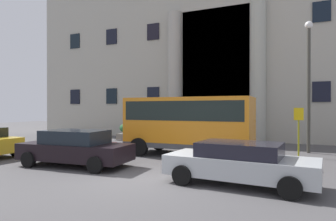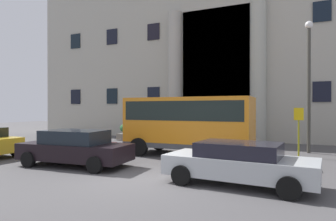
{
  "view_description": "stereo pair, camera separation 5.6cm",
  "coord_description": "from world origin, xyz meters",
  "px_view_note": "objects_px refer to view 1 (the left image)",
  "views": [
    {
      "loc": [
        4.79,
        -8.31,
        2.34
      ],
      "look_at": [
        -1.87,
        6.56,
        2.24
      ],
      "focal_mm": 31.46,
      "sensor_mm": 36.0,
      "label": 1
    },
    {
      "loc": [
        4.84,
        -8.29,
        2.34
      ],
      "look_at": [
        -1.87,
        6.56,
        2.24
      ],
      "focal_mm": 31.46,
      "sensor_mm": 36.0,
      "label": 2
    }
  ],
  "objects_px": {
    "orange_minibus": "(189,121)",
    "hedge_planter_east": "(130,132)",
    "bus_stop_sign": "(299,126)",
    "lamppost_plaza_centre": "(309,76)",
    "hedge_planter_far_west": "(169,133)",
    "motorcycle_far_end": "(107,148)",
    "parked_compact_extra": "(75,148)",
    "parked_coupe_end": "(240,162)"
  },
  "relations": [
    {
      "from": "orange_minibus",
      "to": "parked_compact_extra",
      "type": "distance_m",
      "value": 5.62
    },
    {
      "from": "motorcycle_far_end",
      "to": "bus_stop_sign",
      "type": "bearing_deg",
      "value": 23.17
    },
    {
      "from": "orange_minibus",
      "to": "parked_compact_extra",
      "type": "relative_size",
      "value": 1.33
    },
    {
      "from": "hedge_planter_east",
      "to": "hedge_planter_far_west",
      "type": "relative_size",
      "value": 1.12
    },
    {
      "from": "orange_minibus",
      "to": "motorcycle_far_end",
      "type": "bearing_deg",
      "value": -148.39
    },
    {
      "from": "hedge_planter_east",
      "to": "lamppost_plaza_centre",
      "type": "bearing_deg",
      "value": -6.89
    },
    {
      "from": "orange_minibus",
      "to": "bus_stop_sign",
      "type": "height_order",
      "value": "orange_minibus"
    },
    {
      "from": "bus_stop_sign",
      "to": "orange_minibus",
      "type": "bearing_deg",
      "value": -160.74
    },
    {
      "from": "orange_minibus",
      "to": "bus_stop_sign",
      "type": "distance_m",
      "value": 5.31
    },
    {
      "from": "lamppost_plaza_centre",
      "to": "bus_stop_sign",
      "type": "bearing_deg",
      "value": -106.27
    },
    {
      "from": "bus_stop_sign",
      "to": "motorcycle_far_end",
      "type": "xyz_separation_m",
      "value": [
        -8.42,
        -3.91,
        -1.02
      ]
    },
    {
      "from": "bus_stop_sign",
      "to": "hedge_planter_east",
      "type": "bearing_deg",
      "value": 165.01
    },
    {
      "from": "parked_compact_extra",
      "to": "lamppost_plaza_centre",
      "type": "distance_m",
      "value": 12.22
    },
    {
      "from": "hedge_planter_east",
      "to": "bus_stop_sign",
      "type": "bearing_deg",
      "value": -14.99
    },
    {
      "from": "hedge_planter_far_west",
      "to": "motorcycle_far_end",
      "type": "height_order",
      "value": "hedge_planter_far_west"
    },
    {
      "from": "orange_minibus",
      "to": "parked_compact_extra",
      "type": "height_order",
      "value": "orange_minibus"
    },
    {
      "from": "bus_stop_sign",
      "to": "lamppost_plaza_centre",
      "type": "height_order",
      "value": "lamppost_plaza_centre"
    },
    {
      "from": "lamppost_plaza_centre",
      "to": "orange_minibus",
      "type": "bearing_deg",
      "value": -148.42
    },
    {
      "from": "hedge_planter_far_west",
      "to": "lamppost_plaza_centre",
      "type": "distance_m",
      "value": 9.36
    },
    {
      "from": "orange_minibus",
      "to": "hedge_planter_east",
      "type": "distance_m",
      "value": 8.08
    },
    {
      "from": "parked_compact_extra",
      "to": "lamppost_plaza_centre",
      "type": "xyz_separation_m",
      "value": [
        8.78,
        7.82,
        3.34
      ]
    },
    {
      "from": "parked_compact_extra",
      "to": "motorcycle_far_end",
      "type": "bearing_deg",
      "value": 89.14
    },
    {
      "from": "orange_minibus",
      "to": "parked_coupe_end",
      "type": "distance_m",
      "value": 5.86
    },
    {
      "from": "parked_coupe_end",
      "to": "lamppost_plaza_centre",
      "type": "xyz_separation_m",
      "value": [
        2.11,
        8.05,
        3.4
      ]
    },
    {
      "from": "orange_minibus",
      "to": "lamppost_plaza_centre",
      "type": "distance_m",
      "value": 6.86
    },
    {
      "from": "orange_minibus",
      "to": "lamppost_plaza_centre",
      "type": "height_order",
      "value": "lamppost_plaza_centre"
    },
    {
      "from": "parked_compact_extra",
      "to": "orange_minibus",
      "type": "bearing_deg",
      "value": 49.76
    },
    {
      "from": "hedge_planter_east",
      "to": "parked_compact_extra",
      "type": "height_order",
      "value": "parked_compact_extra"
    },
    {
      "from": "bus_stop_sign",
      "to": "hedge_planter_far_west",
      "type": "xyz_separation_m",
      "value": [
        -8.14,
        2.9,
        -0.83
      ]
    },
    {
      "from": "hedge_planter_east",
      "to": "parked_coupe_end",
      "type": "xyz_separation_m",
      "value": [
        9.78,
        -9.48,
        0.06
      ]
    },
    {
      "from": "hedge_planter_east",
      "to": "lamppost_plaza_centre",
      "type": "height_order",
      "value": "lamppost_plaza_centre"
    },
    {
      "from": "hedge_planter_far_west",
      "to": "parked_compact_extra",
      "type": "height_order",
      "value": "parked_compact_extra"
    },
    {
      "from": "parked_compact_extra",
      "to": "parked_coupe_end",
      "type": "bearing_deg",
      "value": -5.7
    },
    {
      "from": "orange_minibus",
      "to": "hedge_planter_east",
      "type": "height_order",
      "value": "orange_minibus"
    },
    {
      "from": "parked_coupe_end",
      "to": "lamppost_plaza_centre",
      "type": "relative_size",
      "value": 0.66
    },
    {
      "from": "orange_minibus",
      "to": "motorcycle_far_end",
      "type": "height_order",
      "value": "orange_minibus"
    },
    {
      "from": "hedge_planter_far_west",
      "to": "motorcycle_far_end",
      "type": "bearing_deg",
      "value": -92.32
    },
    {
      "from": "hedge_planter_far_west",
      "to": "lamppost_plaza_centre",
      "type": "xyz_separation_m",
      "value": [
        8.61,
        -1.28,
        3.43
      ]
    },
    {
      "from": "hedge_planter_east",
      "to": "parked_compact_extra",
      "type": "xyz_separation_m",
      "value": [
        3.11,
        -9.25,
        0.12
      ]
    },
    {
      "from": "lamppost_plaza_centre",
      "to": "hedge_planter_east",
      "type": "bearing_deg",
      "value": 173.11
    },
    {
      "from": "hedge_planter_east",
      "to": "parked_coupe_end",
      "type": "height_order",
      "value": "parked_coupe_end"
    },
    {
      "from": "bus_stop_sign",
      "to": "parked_coupe_end",
      "type": "xyz_separation_m",
      "value": [
        -1.64,
        -6.43,
        -0.8
      ]
    }
  ]
}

